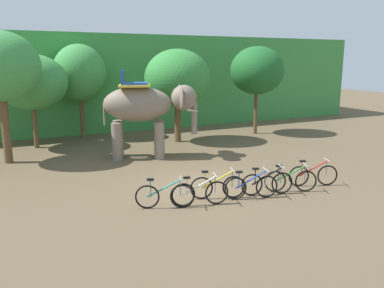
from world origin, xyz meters
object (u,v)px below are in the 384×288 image
Objects in this scene: tree_center at (31,82)px; bike_black at (267,183)px; bike_white at (200,193)px; bike_blue at (251,187)px; tree_center_left at (177,79)px; elephant at (145,107)px; bike_green at (290,180)px; bike_red at (313,175)px; tree_center_right at (80,73)px; bike_teal at (165,196)px; bike_yellow at (218,187)px; tree_right at (257,71)px.

bike_black is at bearing -60.21° from tree_center.
bike_white is 1.00× the size of bike_blue.
tree_center is at bearing 166.45° from tree_center_left.
elephant reaches higher than bike_green.
bike_red is (1.09, 0.15, 0.00)m from bike_green.
bike_teal is at bearing -89.36° from tree_center_right.
tree_center_left is 9.91m from bike_teal.
bike_blue is at bearing 179.13° from bike_green.
bike_red is at bearing 7.90° from bike_green.
bike_yellow and bike_blue have the same top height.
bike_blue and bike_black have the same top height.
elephant is 2.60× the size of bike_yellow.
elephant is (-7.57, -2.61, -1.41)m from tree_right.
elephant is at bearing 85.07° from bike_white.
tree_right reaches higher than tree_center.
bike_black is (2.33, -0.09, 0.00)m from bike_white.
tree_right reaches higher than tree_center_left.
bike_white is at bearing -84.46° from tree_center_right.
bike_white and bike_yellow have the same top height.
tree_center is 2.71× the size of bike_blue.
bike_yellow is 1.03× the size of bike_green.
bike_yellow is 3.54m from bike_red.
tree_center reaches higher than bike_teal.
bike_green is at bearing -6.73° from bike_black.
tree_center is 0.94× the size of tree_center_left.
tree_center is 10.86m from bike_teal.
tree_right is 10.81m from bike_green.
elephant is at bearing 112.25° from bike_green.
tree_center_left is 3.75m from elephant.
bike_black is (1.79, -6.35, -1.82)m from elephant.
bike_blue is 1.05× the size of bike_green.
tree_center_left is at bearing -178.51° from tree_right.
bike_black is (-0.81, -8.84, -2.89)m from tree_center_left.
bike_green and bike_red have the same top height.
bike_white is (-3.14, -8.74, -2.89)m from tree_center_left.
tree_right is at bearing -7.31° from tree_center.
tree_right is 11.56m from bike_blue.
bike_black is at bearing 173.27° from bike_green.
tree_center_left is 9.48m from bike_blue.
tree_center_left is at bearing 70.23° from bike_white.
tree_center is 0.89× the size of tree_center_right.
tree_center_right is (2.51, 1.53, 0.34)m from tree_center.
bike_red is (5.30, -0.27, 0.00)m from bike_teal.
bike_black is (0.65, 0.08, 0.00)m from bike_blue.
tree_center_left reaches higher than bike_white.
bike_red is (4.27, -0.04, 0.00)m from bike_white.
bike_teal is at bearing 174.60° from bike_black.
bike_red is at bearing -52.70° from tree_center.
bike_teal is at bearing -116.06° from tree_center_left.
bike_black is (1.58, -0.37, 0.00)m from bike_yellow.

